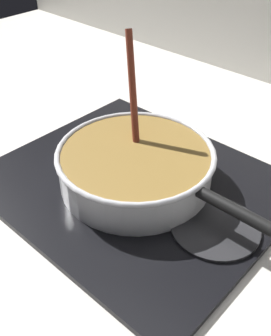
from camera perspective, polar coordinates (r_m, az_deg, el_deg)
ground at (r=0.75m, az=-6.58°, el=-10.02°), size 2.40×1.60×0.04m
hob_plate at (r=0.82m, az=0.00°, el=-2.36°), size 0.56×0.48×0.01m
burner_ring at (r=0.82m, az=0.00°, el=-1.82°), size 0.16×0.16×0.01m
spare_burner at (r=0.74m, az=11.12°, el=-8.15°), size 0.16×0.16×0.01m
cooking_pan at (r=0.79m, az=0.06°, el=0.28°), size 0.45×0.31×0.27m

